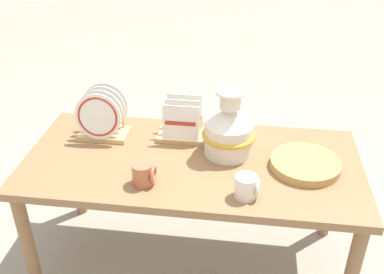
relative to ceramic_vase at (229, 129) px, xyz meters
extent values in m
plane|color=gray|center=(-0.15, -0.07, -0.71)|extent=(14.00, 14.00, 0.00)
cube|color=olive|center=(-0.15, -0.07, -0.14)|extent=(1.42, 0.66, 0.03)
cylinder|color=olive|center=(-0.80, -0.36, -0.43)|extent=(0.06, 0.06, 0.56)
cylinder|color=olive|center=(-0.80, 0.21, -0.43)|extent=(0.06, 0.06, 0.56)
cylinder|color=olive|center=(0.51, 0.21, -0.43)|extent=(0.06, 0.06, 0.56)
cylinder|color=silver|center=(0.00, 0.00, -0.05)|extent=(0.21, 0.21, 0.14)
cone|color=silver|center=(0.00, 0.00, 0.06)|extent=(0.21, 0.21, 0.07)
cylinder|color=silver|center=(0.00, 0.00, 0.14)|extent=(0.09, 0.09, 0.07)
torus|color=silver|center=(0.00, 0.00, 0.17)|extent=(0.13, 0.13, 0.02)
torus|color=gold|center=(0.00, 0.00, -0.03)|extent=(0.23, 0.23, 0.02)
cube|color=tan|center=(-0.57, 0.07, -0.11)|extent=(0.22, 0.13, 0.02)
cylinder|color=tan|center=(-0.65, 0.12, -0.06)|extent=(0.01, 0.01, 0.07)
cylinder|color=tan|center=(-0.49, 0.12, -0.06)|extent=(0.01, 0.01, 0.07)
cylinder|color=white|center=(-0.57, 0.01, 0.01)|extent=(0.21, 0.04, 0.21)
torus|color=#B23323|center=(-0.57, 0.01, 0.01)|extent=(0.18, 0.04, 0.18)
cylinder|color=white|center=(-0.57, 0.05, 0.01)|extent=(0.21, 0.04, 0.21)
cylinder|color=white|center=(-0.57, 0.09, 0.01)|extent=(0.21, 0.04, 0.21)
cylinder|color=white|center=(-0.57, 0.13, 0.01)|extent=(0.21, 0.04, 0.21)
cube|color=tan|center=(-0.21, 0.10, -0.11)|extent=(0.22, 0.13, 0.02)
cylinder|color=tan|center=(-0.29, 0.15, -0.06)|extent=(0.01, 0.01, 0.07)
cylinder|color=tan|center=(-0.14, 0.15, -0.06)|extent=(0.01, 0.01, 0.07)
cube|color=white|center=(-0.21, 0.04, -0.01)|extent=(0.16, 0.03, 0.16)
cube|color=white|center=(-0.21, 0.10, -0.01)|extent=(0.16, 0.03, 0.16)
cube|color=white|center=(-0.21, 0.16, -0.01)|extent=(0.16, 0.03, 0.16)
cube|color=#B23323|center=(-0.21, 0.04, -0.01)|extent=(0.13, 0.01, 0.02)
cylinder|color=tan|center=(0.32, -0.08, -0.11)|extent=(0.29, 0.29, 0.01)
cylinder|color=tan|center=(0.32, -0.08, -0.10)|extent=(0.29, 0.29, 0.01)
cylinder|color=tan|center=(0.32, -0.08, -0.10)|extent=(0.29, 0.29, 0.01)
cylinder|color=tan|center=(0.32, -0.08, -0.09)|extent=(0.29, 0.29, 0.01)
cylinder|color=#B76647|center=(-0.31, -0.26, -0.07)|extent=(0.08, 0.08, 0.09)
torus|color=#B76647|center=(-0.27, -0.26, -0.07)|extent=(0.02, 0.07, 0.07)
cylinder|color=silver|center=(0.08, -0.29, -0.07)|extent=(0.08, 0.08, 0.09)
torus|color=silver|center=(0.12, -0.29, -0.07)|extent=(0.02, 0.07, 0.07)
camera|label=1|loc=(0.06, -1.64, 0.94)|focal=42.00mm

